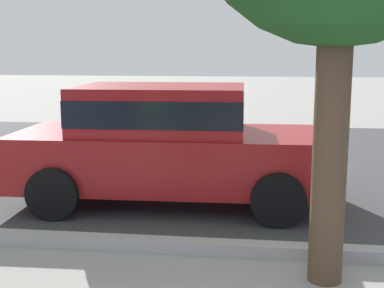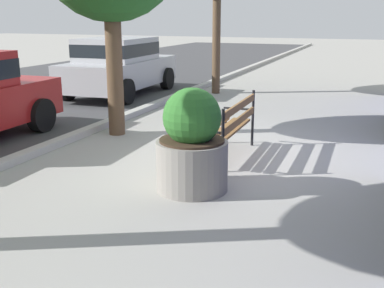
{
  "view_description": "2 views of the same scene",
  "coord_description": "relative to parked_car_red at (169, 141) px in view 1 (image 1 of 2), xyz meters",
  "views": [
    {
      "loc": [
        0.04,
        -2.1,
        2.0
      ],
      "look_at": [
        -0.83,
        4.61,
        0.8
      ],
      "focal_mm": 49.17,
      "sensor_mm": 36.0,
      "label": 1
    },
    {
      "loc": [
        -7.03,
        -2.1,
        2.16
      ],
      "look_at": [
        -1.61,
        0.01,
        0.6
      ],
      "focal_mm": 45.1,
      "sensor_mm": 36.0,
      "label": 2
    }
  ],
  "objects": [
    {
      "name": "parked_car_red",
      "position": [
        0.0,
        0.0,
        0.0
      ],
      "size": [
        4.15,
        2.01,
        1.56
      ],
      "color": "#B21E1E",
      "rests_on": "ground"
    },
    {
      "name": "curb_stone",
      "position": [
        1.14,
        -1.71,
        -0.78
      ],
      "size": [
        60.0,
        0.2,
        0.12
      ],
      "primitive_type": "cube",
      "color": "#B2AFA8",
      "rests_on": "ground"
    },
    {
      "name": "street_surface",
      "position": [
        1.14,
        2.89,
        -0.84
      ],
      "size": [
        60.0,
        9.0,
        0.01
      ],
      "primitive_type": "cube",
      "color": "#424244",
      "rests_on": "ground"
    }
  ]
}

